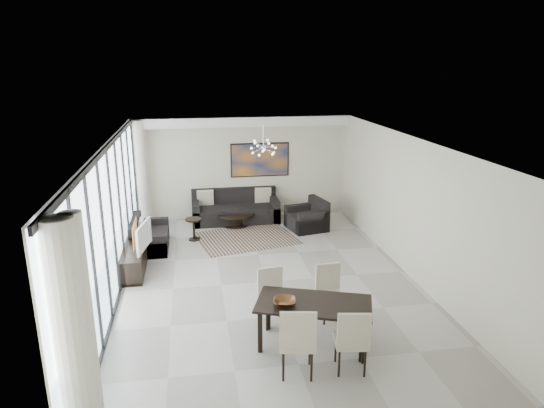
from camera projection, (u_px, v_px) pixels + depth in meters
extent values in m
cube|color=#A8A39B|center=(268.00, 281.00, 9.97)|extent=(6.00, 9.00, 0.02)
cube|color=white|center=(267.00, 142.00, 9.15)|extent=(6.00, 9.00, 0.02)
cube|color=beige|center=(243.00, 167.00, 13.80)|extent=(6.00, 0.02, 2.90)
cube|color=beige|center=(333.00, 337.00, 5.31)|extent=(6.00, 0.02, 2.90)
cube|color=beige|center=(410.00, 207.00, 10.04)|extent=(0.02, 9.00, 2.90)
cube|color=white|center=(111.00, 223.00, 9.08)|extent=(0.01, 8.95, 2.85)
cube|color=black|center=(106.00, 149.00, 8.69)|extent=(0.04, 8.95, 0.10)
cube|color=black|center=(120.00, 291.00, 9.49)|extent=(0.04, 8.95, 0.06)
cube|color=black|center=(61.00, 338.00, 5.30)|extent=(0.04, 0.05, 2.88)
cube|color=black|center=(80.00, 296.00, 6.25)|extent=(0.04, 0.05, 2.88)
cube|color=black|center=(94.00, 265.00, 7.19)|extent=(0.04, 0.05, 2.88)
cube|color=black|center=(105.00, 241.00, 8.14)|extent=(0.04, 0.05, 2.88)
cube|color=black|center=(113.00, 223.00, 9.08)|extent=(0.04, 0.05, 2.88)
cube|color=black|center=(120.00, 207.00, 10.03)|extent=(0.04, 0.05, 2.88)
cube|color=black|center=(126.00, 195.00, 10.97)|extent=(0.04, 0.05, 2.88)
cube|color=black|center=(130.00, 184.00, 11.92)|extent=(0.04, 0.05, 2.88)
cube|color=black|center=(135.00, 175.00, 12.86)|extent=(0.04, 0.05, 2.88)
cylinder|color=white|center=(72.00, 344.00, 5.18)|extent=(0.36, 0.36, 2.85)
cylinder|color=white|center=(140.00, 174.00, 13.03)|extent=(0.36, 0.36, 2.85)
cube|color=white|center=(242.00, 121.00, 13.25)|extent=(5.98, 0.40, 0.26)
cube|color=#C46E1B|center=(260.00, 160.00, 13.81)|extent=(1.68, 0.04, 0.98)
cylinder|color=silver|center=(263.00, 136.00, 11.64)|extent=(0.02, 0.02, 0.55)
sphere|color=silver|center=(263.00, 148.00, 11.71)|extent=(0.12, 0.12, 0.12)
cube|color=black|center=(246.00, 238.00, 12.40)|extent=(2.72, 2.30, 0.01)
cylinder|color=black|center=(235.00, 214.00, 13.28)|extent=(1.03, 1.03, 0.04)
cylinder|color=black|center=(235.00, 220.00, 13.33)|extent=(0.45, 0.45, 0.32)
cylinder|color=black|center=(235.00, 225.00, 13.37)|extent=(0.72, 0.72, 0.03)
imported|color=brown|center=(233.00, 211.00, 13.33)|extent=(0.29, 0.29, 0.08)
cube|color=black|center=(236.00, 214.00, 13.66)|extent=(2.41, 0.99, 0.44)
cube|color=black|center=(234.00, 195.00, 13.91)|extent=(2.41, 0.20, 0.44)
cube|color=black|center=(196.00, 212.00, 13.46)|extent=(0.20, 0.99, 0.64)
cube|color=black|center=(274.00, 209.00, 13.81)|extent=(0.20, 0.99, 0.64)
cube|color=black|center=(151.00, 241.00, 11.72)|extent=(0.84, 1.49, 0.37)
cube|color=black|center=(135.00, 227.00, 11.56)|extent=(0.17, 1.49, 0.37)
cube|color=black|center=(148.00, 247.00, 11.07)|extent=(0.84, 0.17, 0.54)
cube|color=black|center=(152.00, 228.00, 12.32)|extent=(0.84, 0.17, 0.54)
cube|color=black|center=(306.00, 222.00, 13.04)|extent=(1.10, 1.14, 0.41)
cube|color=black|center=(319.00, 206.00, 13.06)|extent=(0.39, 0.98, 0.41)
cube|color=black|center=(300.00, 214.00, 13.36)|extent=(0.93, 0.38, 0.59)
cube|color=black|center=(313.00, 223.00, 12.67)|extent=(0.93, 0.38, 0.59)
cylinder|color=black|center=(193.00, 219.00, 12.14)|extent=(0.41, 0.41, 0.04)
cylinder|color=black|center=(194.00, 230.00, 12.22)|extent=(0.06, 0.06, 0.51)
cylinder|color=black|center=(194.00, 239.00, 12.29)|extent=(0.29, 0.29, 0.03)
cube|color=black|center=(134.00, 259.00, 10.43)|extent=(0.47, 1.66, 0.52)
imported|color=gray|center=(139.00, 236.00, 10.24)|extent=(0.31, 0.99, 0.57)
cube|color=black|center=(314.00, 304.00, 7.56)|extent=(1.98, 1.44, 0.04)
cube|color=black|center=(260.00, 332.00, 7.47)|extent=(0.07, 0.07, 0.70)
cube|color=black|center=(268.00, 310.00, 8.12)|extent=(0.07, 0.07, 0.70)
cube|color=black|center=(364.00, 342.00, 7.20)|extent=(0.07, 0.07, 0.70)
cube|color=black|center=(364.00, 318.00, 7.85)|extent=(0.07, 0.07, 0.70)
cube|color=beige|center=(297.00, 342.00, 6.92)|extent=(0.59, 0.59, 0.07)
cube|color=beige|center=(298.00, 332.00, 6.63)|extent=(0.51, 0.14, 0.62)
cylinder|color=black|center=(283.00, 350.00, 7.19)|extent=(0.04, 0.04, 0.47)
cylinder|color=black|center=(312.00, 367.00, 6.81)|extent=(0.04, 0.04, 0.47)
cube|color=beige|center=(351.00, 341.00, 7.01)|extent=(0.54, 0.54, 0.06)
cube|color=beige|center=(354.00, 332.00, 6.74)|extent=(0.47, 0.13, 0.57)
cylinder|color=black|center=(336.00, 349.00, 7.26)|extent=(0.04, 0.04, 0.44)
cylinder|color=black|center=(365.00, 363.00, 6.91)|extent=(0.04, 0.04, 0.44)
cube|color=beige|center=(273.00, 300.00, 8.25)|extent=(0.51, 0.51, 0.06)
cube|color=beige|center=(270.00, 282.00, 8.36)|extent=(0.45, 0.11, 0.54)
cylinder|color=black|center=(286.00, 316.00, 8.21)|extent=(0.04, 0.04, 0.42)
cylinder|color=black|center=(261.00, 309.00, 8.43)|extent=(0.04, 0.04, 0.42)
cube|color=beige|center=(331.00, 295.00, 8.42)|extent=(0.47, 0.47, 0.06)
cube|color=beige|center=(328.00, 278.00, 8.53)|extent=(0.45, 0.08, 0.54)
cylinder|color=black|center=(344.00, 311.00, 8.37)|extent=(0.04, 0.04, 0.42)
cylinder|color=black|center=(318.00, 304.00, 8.61)|extent=(0.04, 0.04, 0.42)
imported|color=brown|center=(285.00, 302.00, 7.49)|extent=(0.41, 0.41, 0.09)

